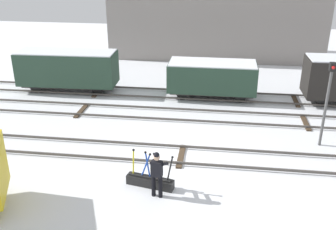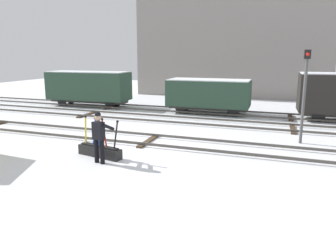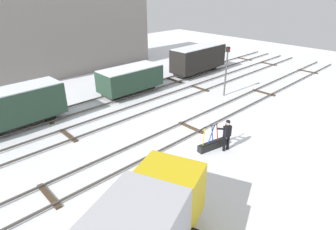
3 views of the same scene
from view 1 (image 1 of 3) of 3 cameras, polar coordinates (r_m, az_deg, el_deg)
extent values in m
plane|color=white|center=(16.71, 1.90, -6.11)|extent=(60.00, 60.00, 0.00)
cube|color=#4C4742|center=(16.03, 1.64, -6.96)|extent=(44.00, 0.07, 0.10)
cube|color=#4C4742|center=(17.28, 2.16, -4.57)|extent=(44.00, 0.07, 0.10)
cube|color=#423323|center=(16.69, 1.90, -5.99)|extent=(0.24, 1.94, 0.08)
cube|color=#4C4742|center=(19.83, 2.98, -0.76)|extent=(44.00, 0.07, 0.10)
cube|color=#4C4742|center=(21.15, 3.32, 0.81)|extent=(44.00, 0.07, 0.10)
cube|color=#423323|center=(21.73, -12.45, 0.65)|extent=(0.24, 1.94, 0.08)
cube|color=#423323|center=(20.96, 19.35, -1.03)|extent=(0.24, 1.94, 0.08)
cube|color=#4C4742|center=(22.65, 3.65, 2.36)|extent=(44.00, 0.07, 0.10)
cube|color=#4C4742|center=(24.00, 3.92, 3.57)|extent=(44.00, 0.07, 0.10)
cube|color=#423323|center=(24.42, -10.10, 3.39)|extent=(0.24, 1.94, 0.08)
cube|color=#423323|center=(23.73, 18.06, 1.98)|extent=(0.24, 1.94, 0.08)
cube|color=black|center=(14.74, -2.61, -9.70)|extent=(1.84, 0.72, 0.36)
cube|color=black|center=(14.63, -2.63, -9.01)|extent=(1.63, 0.52, 0.06)
cylinder|color=yellow|center=(14.60, -5.05, -6.89)|extent=(0.11, 0.08, 1.05)
sphere|color=black|center=(14.33, -5.04, -5.09)|extent=(0.09, 0.09, 0.09)
cylinder|color=#1E47B7|center=(14.44, -3.26, -7.33)|extent=(0.41, 0.14, 1.01)
sphere|color=black|center=(14.13, -2.63, -5.74)|extent=(0.09, 0.09, 0.09)
cylinder|color=#1E47B7|center=(14.40, -2.96, -7.31)|extent=(0.22, 0.10, 1.05)
sphere|color=black|center=(14.17, -3.31, -5.44)|extent=(0.09, 0.09, 0.09)
cylinder|color=red|center=(14.29, -1.71, -7.54)|extent=(0.23, 0.10, 1.05)
sphere|color=black|center=(14.06, -2.05, -5.67)|extent=(0.09, 0.09, 0.09)
cylinder|color=black|center=(14.14, 0.27, -7.91)|extent=(0.25, 0.11, 1.04)
sphere|color=black|center=(13.85, 0.65, -6.15)|extent=(0.09, 0.09, 0.09)
cylinder|color=black|center=(14.11, -2.12, -10.21)|extent=(0.15, 0.15, 0.83)
cylinder|color=black|center=(14.03, -1.11, -10.41)|extent=(0.15, 0.15, 0.83)
cube|color=black|center=(13.69, -1.65, -7.82)|extent=(0.42, 0.31, 0.59)
sphere|color=tan|center=(13.46, -1.67, -6.19)|extent=(0.23, 0.23, 0.23)
sphere|color=black|center=(13.42, -1.68, -5.84)|extent=(0.20, 0.20, 0.20)
cylinder|color=black|center=(13.92, -2.09, -6.86)|extent=(0.22, 0.57, 0.31)
cylinder|color=black|center=(13.77, -0.46, -7.11)|extent=(0.22, 0.56, 0.35)
cylinder|color=#4C4C4C|center=(18.25, 21.89, 0.75)|extent=(0.12, 0.12, 3.46)
cube|color=black|center=(17.66, 22.81, 6.48)|extent=(0.24, 0.24, 0.36)
sphere|color=red|center=(17.54, 22.91, 6.36)|extent=(0.14, 0.14, 0.14)
cube|color=#2D2B28|center=(23.19, 6.32, 3.48)|extent=(4.78, 1.33, 0.20)
cube|color=#284233|center=(22.91, 6.42, 5.58)|extent=(5.04, 2.20, 1.58)
cube|color=white|center=(22.67, 6.51, 7.55)|extent=(4.94, 2.12, 0.06)
cylinder|color=black|center=(22.74, 2.14, 3.07)|extent=(0.70, 0.10, 0.70)
cylinder|color=black|center=(23.86, 2.44, 4.05)|extent=(0.70, 0.10, 0.70)
cylinder|color=black|center=(22.67, 10.39, 2.62)|extent=(0.70, 0.10, 0.70)
cylinder|color=black|center=(23.80, 10.31, 3.63)|extent=(0.70, 0.10, 0.70)
cube|color=#2D2B28|center=(24.91, -14.16, 4.31)|extent=(5.64, 1.36, 0.20)
cube|color=#284233|center=(24.60, -14.41, 6.64)|extent=(5.96, 2.16, 1.92)
cube|color=silver|center=(24.34, -14.64, 8.88)|extent=(5.84, 2.08, 0.06)
cylinder|color=black|center=(25.17, -18.68, 3.85)|extent=(0.70, 0.12, 0.70)
cylinder|color=black|center=(26.10, -17.75, 4.65)|extent=(0.70, 0.12, 0.70)
cylinder|color=black|center=(23.85, -10.22, 3.69)|extent=(0.70, 0.12, 0.70)
cylinder|color=black|center=(24.84, -9.56, 4.53)|extent=(0.70, 0.12, 0.70)
cylinder|color=black|center=(23.39, 21.72, 1.96)|extent=(0.70, 0.11, 0.70)
cylinder|color=black|center=(24.39, 21.12, 2.89)|extent=(0.70, 0.11, 0.70)
camera|label=2|loc=(6.47, 44.01, -30.61)|focal=33.06mm
camera|label=3|loc=(13.74, -64.44, 9.37)|focal=29.93mm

